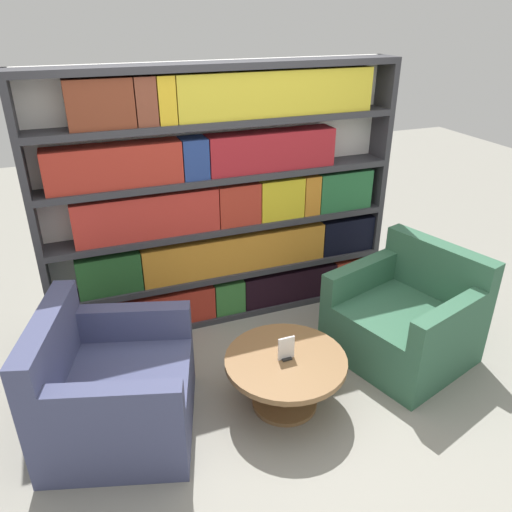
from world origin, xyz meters
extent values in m
plane|color=gray|center=(0.00, 0.00, 0.00)|extent=(14.00, 14.00, 0.00)
cube|color=silver|center=(0.00, 1.45, 1.05)|extent=(2.87, 0.05, 2.11)
cube|color=#333338|center=(-1.41, 1.32, 1.05)|extent=(0.05, 0.30, 2.11)
cube|color=#333338|center=(1.41, 1.32, 1.05)|extent=(0.05, 0.30, 2.11)
cube|color=#333338|center=(0.00, 1.32, 0.03)|extent=(2.77, 0.30, 0.05)
cube|color=#333338|center=(0.00, 1.32, 0.42)|extent=(2.77, 0.30, 0.05)
cube|color=#333338|center=(0.00, 1.32, 0.84)|extent=(2.77, 0.30, 0.05)
cube|color=#333338|center=(0.00, 1.32, 1.26)|extent=(2.77, 0.30, 0.05)
cube|color=#333338|center=(0.00, 1.32, 1.69)|extent=(2.77, 0.30, 0.05)
cube|color=#333338|center=(0.00, 1.32, 2.08)|extent=(2.77, 0.30, 0.05)
cube|color=#B23021|center=(-0.66, 1.30, 0.20)|extent=(1.04, 0.20, 0.30)
cube|color=#377836|center=(0.00, 1.30, 0.20)|extent=(0.26, 0.20, 0.30)
cube|color=black|center=(0.58, 1.30, 0.20)|extent=(0.88, 0.20, 0.30)
cube|color=#C03B27|center=(1.19, 1.30, 0.20)|extent=(0.31, 0.20, 0.30)
cube|color=#235527|center=(-0.96, 1.30, 0.61)|extent=(0.48, 0.20, 0.32)
cube|color=orange|center=(0.08, 1.30, 0.61)|extent=(1.58, 0.20, 0.32)
cube|color=black|center=(1.13, 1.30, 0.61)|extent=(0.50, 0.20, 0.32)
cube|color=red|center=(-0.62, 1.30, 1.04)|extent=(1.09, 0.20, 0.34)
cube|color=#B23222|center=(0.10, 1.30, 1.04)|extent=(0.34, 0.20, 0.34)
cube|color=gold|center=(0.47, 1.30, 1.04)|extent=(0.38, 0.20, 0.34)
cube|color=orange|center=(0.74, 1.30, 1.04)|extent=(0.14, 0.20, 0.34)
cube|color=#266638|center=(1.07, 1.30, 1.04)|extent=(0.49, 0.20, 0.34)
cube|color=#AF2F22|center=(-0.82, 1.30, 1.44)|extent=(0.96, 0.20, 0.30)
cube|color=navy|center=(-0.23, 1.30, 1.44)|extent=(0.19, 0.20, 0.30)
cube|color=#A31F27|center=(0.39, 1.30, 1.44)|extent=(1.04, 0.20, 0.30)
cube|color=brown|center=(-0.86, 1.30, 1.87)|extent=(0.44, 0.20, 0.33)
cube|color=brown|center=(-0.56, 1.30, 1.87)|extent=(0.14, 0.20, 0.33)
cube|color=gold|center=(-0.42, 1.30, 1.87)|extent=(0.12, 0.20, 0.33)
cube|color=gold|center=(0.43, 1.30, 1.87)|extent=(1.56, 0.20, 0.33)
cube|color=#42476B|center=(-1.05, 0.27, 0.22)|extent=(1.10, 1.13, 0.43)
cube|color=#42476B|center=(-1.40, 0.37, 0.64)|extent=(0.40, 0.91, 0.42)
cube|color=#42476B|center=(-1.10, -0.13, 0.55)|extent=(0.74, 0.33, 0.24)
cube|color=#42476B|center=(-0.86, 0.62, 0.55)|extent=(0.74, 0.33, 0.24)
cube|color=#336047|center=(1.06, 0.27, 0.22)|extent=(1.10, 1.13, 0.43)
cube|color=#336047|center=(1.42, 0.37, 0.64)|extent=(0.40, 0.91, 0.42)
cube|color=#336047|center=(0.88, 0.62, 0.55)|extent=(0.74, 0.33, 0.24)
cube|color=#336047|center=(1.11, -0.13, 0.55)|extent=(0.74, 0.33, 0.24)
cylinder|color=brown|center=(0.01, 0.09, 0.17)|extent=(0.15, 0.15, 0.35)
cylinder|color=brown|center=(0.01, 0.09, 0.01)|extent=(0.44, 0.44, 0.03)
cylinder|color=brown|center=(0.01, 0.09, 0.37)|extent=(0.81, 0.81, 0.04)
cube|color=black|center=(0.01, 0.09, 0.39)|extent=(0.07, 0.06, 0.01)
cube|color=white|center=(0.01, 0.09, 0.47)|extent=(0.11, 0.01, 0.16)
camera|label=1|loc=(-1.12, -2.29, 2.44)|focal=35.00mm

